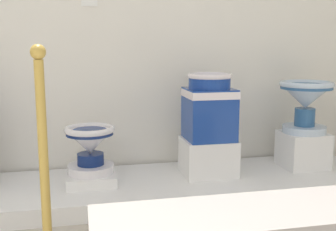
% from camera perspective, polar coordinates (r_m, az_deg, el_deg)
% --- Properties ---
extents(display_platform, '(3.20, 0.76, 0.11)m').
position_cam_1_polar(display_platform, '(2.87, -2.45, -9.85)').
color(display_platform, white).
rests_on(display_platform, ground_plane).
extents(plinth_block_rightmost, '(0.32, 0.33, 0.07)m').
position_cam_1_polar(plinth_block_rightmost, '(2.83, -10.52, -8.41)').
color(plinth_block_rightmost, white).
rests_on(plinth_block_rightmost, display_platform).
extents(antique_toilet_rightmost, '(0.33, 0.33, 0.31)m').
position_cam_1_polar(antique_toilet_rightmost, '(2.77, -10.66, -3.97)').
color(antique_toilet_rightmost, white).
rests_on(antique_toilet_rightmost, plinth_block_rightmost).
extents(plinth_block_tall_cobalt, '(0.36, 0.31, 0.26)m').
position_cam_1_polar(plinth_block_tall_cobalt, '(2.94, 5.56, -5.66)').
color(plinth_block_tall_cobalt, white).
rests_on(plinth_block_tall_cobalt, display_platform).
extents(antique_toilet_tall_cobalt, '(0.33, 0.32, 0.46)m').
position_cam_1_polar(antique_toilet_tall_cobalt, '(2.87, 5.68, 1.45)').
color(antique_toilet_tall_cobalt, navy).
rests_on(antique_toilet_tall_cobalt, plinth_block_tall_cobalt).
extents(plinth_block_broad_patterned, '(0.31, 0.30, 0.26)m').
position_cam_1_polar(plinth_block_broad_patterned, '(3.27, 18.05, -4.48)').
color(plinth_block_broad_patterned, white).
rests_on(plinth_block_broad_patterned, display_platform).
extents(antique_toilet_broad_patterned, '(0.39, 0.39, 0.38)m').
position_cam_1_polar(antique_toilet_broad_patterned, '(3.20, 18.41, 2.22)').
color(antique_toilet_broad_patterned, silver).
rests_on(antique_toilet_broad_patterned, plinth_block_broad_patterned).
extents(stanchion_post_near_left, '(0.26, 0.26, 1.02)m').
position_cam_1_polar(stanchion_post_near_left, '(1.90, -16.36, -12.99)').
color(stanchion_post_near_left, '#B6903C').
rests_on(stanchion_post_near_left, ground_plane).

